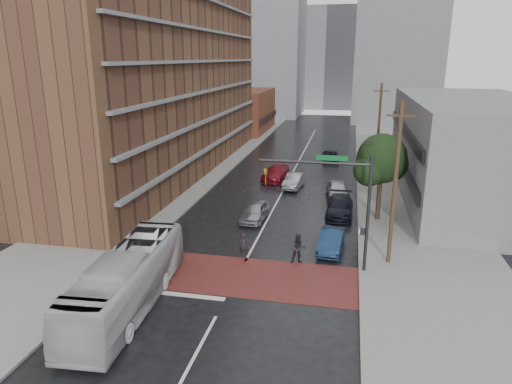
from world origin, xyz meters
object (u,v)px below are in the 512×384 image
Objects in this scene: pedestrian_a at (244,246)px; car_travel_b at (294,181)px; pedestrian_b at (298,249)px; suv_travel at (331,156)px; car_parked_mid at (340,207)px; transit_bus at (128,280)px; car_parked_near at (331,241)px; car_travel_c at (276,173)px; car_parked_far at (337,190)px; car_travel_a at (255,211)px.

pedestrian_a is 0.40× the size of car_travel_b.
pedestrian_a is at bearing -87.04° from car_travel_b.
suv_travel is at bearing 74.10° from pedestrian_b.
car_parked_mid is at bearing 58.16° from pedestrian_a.
transit_bus reaches higher than car_parked_near.
car_travel_b is at bearing -107.24° from suv_travel.
car_travel_c is (-1.16, 19.69, -0.10)m from pedestrian_a.
car_parked_near is 0.89× the size of car_parked_far.
car_parked_mid is at bearing -89.51° from suv_travel.
car_travel_c is 1.21× the size of car_parked_near.
transit_bus is 2.59× the size of car_travel_a.
car_travel_c reaches higher than car_travel_b.
pedestrian_a is 0.87× the size of pedestrian_b.
pedestrian_b is 17.21m from car_travel_b.
transit_bus is at bearing -120.93° from car_parked_far.
car_parked_mid is at bearing 61.98° from pedestrian_b.
pedestrian_a reaches higher than car_travel_c.
transit_bus is at bearing -96.25° from car_travel_b.
transit_bus reaches higher than pedestrian_a.
car_parked_near reaches higher than suv_travel.
pedestrian_b is at bearing -75.35° from car_travel_b.
pedestrian_a is 17.07m from car_travel_b.
car_travel_c is (-2.23, 2.66, 0.04)m from car_travel_b.
car_travel_c is at bearing 92.46° from pedestrian_a.
car_travel_b is 0.96× the size of suv_travel.
car_parked_far reaches higher than car_travel_c.
car_parked_mid is at bearing 54.78° from transit_bus.
transit_bus is 8.31m from pedestrian_a.
car_parked_near is (9.81, 9.41, -0.83)m from transit_bus.
transit_bus is 24.69m from car_travel_b.
pedestrian_a is 0.38× the size of suv_travel.
car_travel_a is 9.41m from car_parked_far.
car_travel_a is at bearing 95.22° from pedestrian_a.
car_parked_near is at bearing -66.95° from car_travel_b.
car_parked_mid is (6.90, -10.11, 0.02)m from car_travel_c.
car_travel_a is at bearing -94.00° from car_travel_b.
pedestrian_b is 14.39m from car_parked_far.
car_parked_far is (1.91, 14.26, -0.15)m from pedestrian_b.
car_travel_a reaches higher than suv_travel.
transit_bus is 19.47m from car_parked_mid.
car_parked_near is (1.34, -27.56, 0.08)m from suv_travel.
car_travel_c is 11.51m from suv_travel.
car_travel_a is 0.83× the size of car_travel_c.
car_parked_mid is at bearing -51.39° from car_travel_b.
pedestrian_b is 20.24m from car_travel_c.
car_travel_a reaches higher than car_travel_b.
car_travel_b is at bearing -42.12° from car_travel_c.
pedestrian_b is at bearing -95.31° from suv_travel.
pedestrian_a is 0.35× the size of car_parked_far.
car_travel_c is 0.98× the size of car_parked_mid.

